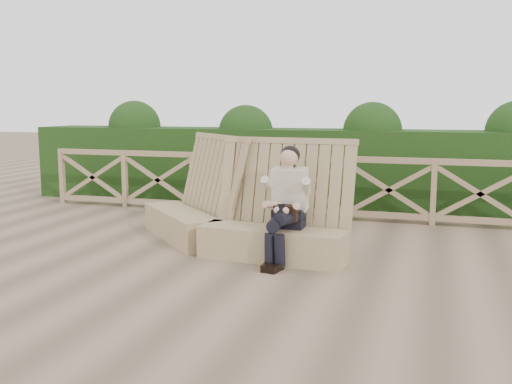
% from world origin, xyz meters
% --- Properties ---
extents(ground, '(60.00, 60.00, 0.00)m').
position_xyz_m(ground, '(0.00, 0.00, 0.00)').
color(ground, brown).
rests_on(ground, ground).
extents(bench, '(3.40, 2.05, 1.55)m').
position_xyz_m(bench, '(-0.53, 1.06, 0.39)').
color(bench, '#856A4C').
rests_on(bench, ground).
extents(woman, '(0.43, 0.92, 1.46)m').
position_xyz_m(woman, '(0.42, 0.64, 0.76)').
color(woman, black).
rests_on(woman, ground).
extents(guardrail, '(10.10, 0.09, 1.10)m').
position_xyz_m(guardrail, '(0.00, 3.50, 0.55)').
color(guardrail, '#907153').
rests_on(guardrail, ground).
extents(hedge, '(12.00, 1.20, 1.50)m').
position_xyz_m(hedge, '(0.00, 4.70, 0.75)').
color(hedge, black).
rests_on(hedge, ground).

